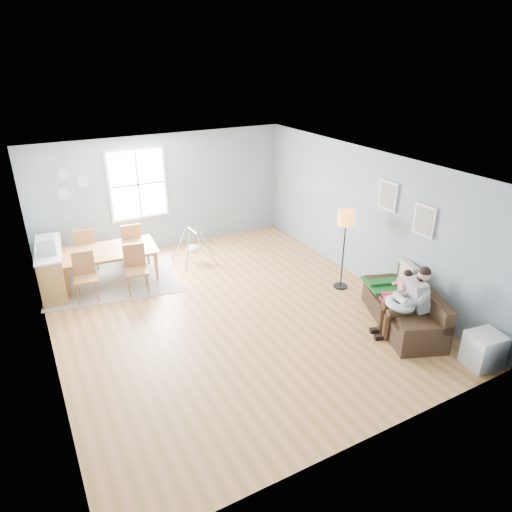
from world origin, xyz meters
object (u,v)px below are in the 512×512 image
father (409,300)px  toddler (401,287)px  chair_ne (131,241)px  chair_nw (86,247)px  baby_swing (194,248)px  chair_se (136,265)px  monitor (47,246)px  dining_table (111,265)px  counter (52,268)px  chair_sw (85,273)px  storage_cube (483,350)px  floor_lamp (346,224)px  sofa (406,311)px

father → toddler: father is taller
father → chair_ne: bearing=123.9°
chair_nw → baby_swing: (2.15, -0.76, -0.20)m
chair_se → monitor: size_ratio=2.53×
toddler → chair_se: 4.98m
dining_table → counter: (-1.10, 0.15, 0.13)m
dining_table → baby_swing: 1.81m
chair_sw → chair_ne: 1.60m
father → storage_cube: size_ratio=2.25×
dining_table → floor_lamp: bearing=-27.8°
father → baby_swing: (-2.08, 4.33, -0.30)m
sofa → baby_swing: (-2.30, 4.12, 0.09)m
dining_table → toddler: bearing=-39.6°
floor_lamp → storage_cube: (0.30, -3.03, -1.07)m
sofa → chair_ne: size_ratio=2.09×
chair_ne → counter: size_ratio=0.59×
chair_se → monitor: 1.65m
chair_sw → monitor: size_ratio=2.45×
storage_cube → monitor: (-5.41, 5.39, 0.79)m
floor_lamp → storage_cube: 3.22m
storage_cube → monitor: 7.68m
father → chair_sw: bearing=139.5°
storage_cube → counter: counter is taller
toddler → baby_swing: size_ratio=0.96×
toddler → monitor: (-5.22, 3.82, 0.41)m
monitor → sofa: bearing=-37.5°
chair_sw → toddler: bearing=-36.2°
chair_se → chair_nw: size_ratio=1.00×
storage_cube → chair_se: (-3.95, 4.83, 0.28)m
chair_ne → monitor: 1.91m
floor_lamp → chair_ne: (-3.40, 3.07, -0.79)m
storage_cube → counter: bearing=133.4°
chair_nw → storage_cube: bearing=-53.5°
toddler → dining_table: toddler is taller
storage_cube → chair_se: size_ratio=0.57×
toddler → counter: (-5.20, 4.13, -0.19)m
sofa → chair_nw: chair_nw is taller
toddler → chair_ne: bearing=127.9°
monitor → baby_swing: size_ratio=0.46×
dining_table → chair_sw: size_ratio=2.03×
chair_sw → monitor: bearing=143.7°
storage_cube → baby_swing: size_ratio=0.67×
floor_lamp → baby_swing: size_ratio=1.98×
baby_swing → chair_nw: bearing=160.5°
father → counter: size_ratio=0.75×
chair_sw → baby_swing: bearing=12.0°
floor_lamp → chair_sw: (-4.57, 1.97, -0.82)m
sofa → storage_cube: (0.19, -1.38, 0.00)m
dining_table → chair_ne: bearing=47.4°
chair_nw → chair_ne: bearing=-10.5°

